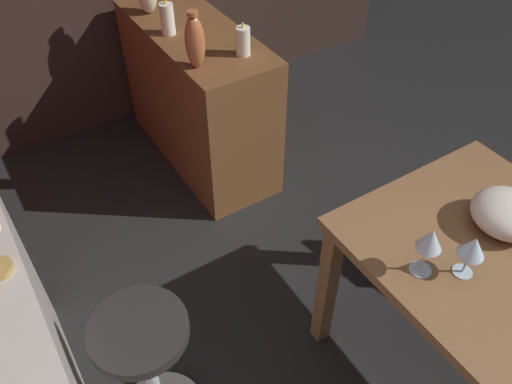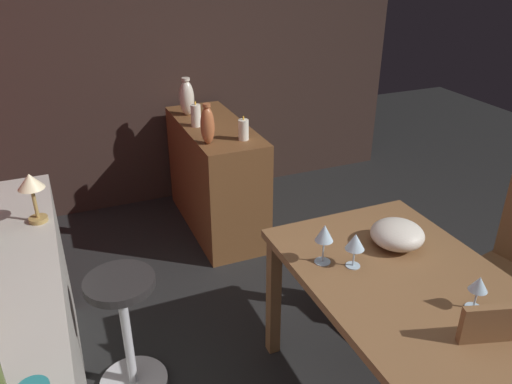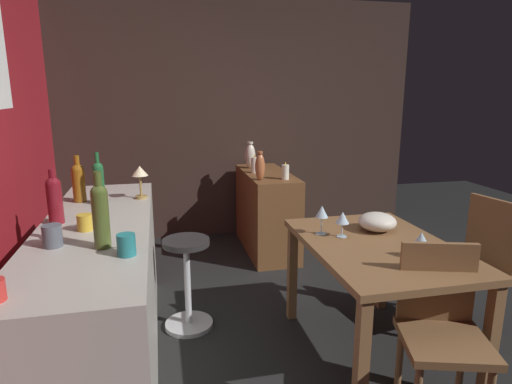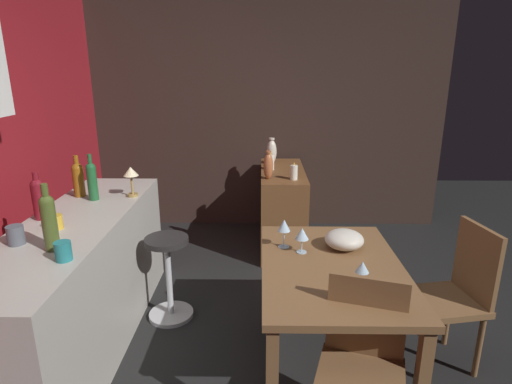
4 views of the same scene
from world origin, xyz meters
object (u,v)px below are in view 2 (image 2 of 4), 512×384
object	(u,v)px
wine_glass_center	(355,242)
counter_lamp	(31,187)
bar_stool	(127,332)
vase_ceramic_ivory	(187,98)
dining_table	(405,297)
wine_glass_left	(479,285)
wine_glass_right	(324,234)
pillar_candle_short	(196,115)
sideboard_cabinet	(216,177)
fruit_bowl	(397,234)
pillar_candle_tall	(243,130)
vase_copper	(207,125)

from	to	relation	value
wine_glass_center	counter_lamp	world-z (taller)	counter_lamp
bar_stool	vase_ceramic_ivory	distance (m)	1.93
dining_table	bar_stool	xyz separation A→B (m)	(0.59, 1.10, -0.30)
wine_glass_left	wine_glass_center	xyz separation A→B (m)	(0.42, 0.27, 0.01)
wine_glass_right	dining_table	bearing A→B (deg)	-132.17
pillar_candle_short	sideboard_cabinet	bearing A→B (deg)	-97.50
sideboard_cabinet	bar_stool	xyz separation A→B (m)	(-1.36, 0.91, -0.06)
wine_glass_right	fruit_bowl	distance (m)	0.39
dining_table	vase_ceramic_ivory	bearing A→B (deg)	7.78
wine_glass_right	fruit_bowl	bearing A→B (deg)	-91.71
dining_table	pillar_candle_tall	bearing A→B (deg)	3.99
wine_glass_center	pillar_candle_tall	distance (m)	1.42
bar_stool	counter_lamp	world-z (taller)	counter_lamp
wine_glass_right	pillar_candle_tall	world-z (taller)	pillar_candle_tall
sideboard_cabinet	pillar_candle_short	xyz separation A→B (m)	(0.02, 0.12, 0.49)
dining_table	vase_copper	xyz separation A→B (m)	(1.61, 0.35, 0.30)
vase_copper	wine_glass_left	bearing A→B (deg)	-166.09
pillar_candle_short	vase_copper	distance (m)	0.37
vase_ceramic_ivory	dining_table	bearing A→B (deg)	-172.22
pillar_candle_short	vase_ceramic_ivory	distance (m)	0.28
counter_lamp	vase_copper	world-z (taller)	counter_lamp
counter_lamp	vase_copper	size ratio (longest dim) A/B	0.85
sideboard_cabinet	pillar_candle_tall	size ratio (longest dim) A/B	6.79
vase_ceramic_ivory	pillar_candle_tall	bearing A→B (deg)	-163.27
bar_stool	dining_table	bearing A→B (deg)	-118.25
wine_glass_left	wine_glass_center	bearing A→B (deg)	33.18
counter_lamp	wine_glass_center	bearing A→B (deg)	-117.31
sideboard_cabinet	wine_glass_right	distance (m)	1.77
counter_lamp	pillar_candle_short	xyz separation A→B (m)	(1.17, -1.07, -0.17)
bar_stool	counter_lamp	size ratio (longest dim) A/B	2.85
dining_table	counter_lamp	size ratio (longest dim) A/B	5.28
wine_glass_left	bar_stool	bearing A→B (deg)	55.18
pillar_candle_short	vase_ceramic_ivory	size ratio (longest dim) A/B	0.65
bar_stool	wine_glass_right	bearing A→B (deg)	-112.68
counter_lamp	vase_copper	xyz separation A→B (m)	(0.81, -1.04, -0.12)
wine_glass_right	counter_lamp	distance (m)	1.26
sideboard_cabinet	wine_glass_right	size ratio (longest dim) A/B	5.89
dining_table	wine_glass_left	size ratio (longest dim) A/B	8.30
wine_glass_center	pillar_candle_tall	xyz separation A→B (m)	(1.42, -0.05, 0.03)
dining_table	bar_stool	bearing A→B (deg)	61.75
fruit_bowl	vase_ceramic_ivory	bearing A→B (deg)	11.71
sideboard_cabinet	wine_glass_right	bearing A→B (deg)	177.53
vase_copper	vase_ceramic_ivory	distance (m)	0.64
pillar_candle_tall	sideboard_cabinet	bearing A→B (deg)	13.30
wine_glass_right	counter_lamp	size ratio (longest dim) A/B	0.82
wine_glass_center	vase_copper	distance (m)	1.45
wine_glass_left	counter_lamp	bearing A→B (deg)	54.94
pillar_candle_tall	bar_stool	bearing A→B (deg)	135.15
vase_copper	pillar_candle_tall	bearing A→B (deg)	-93.76
sideboard_cabinet	wine_glass_right	world-z (taller)	wine_glass_right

